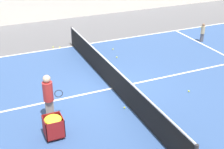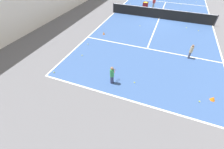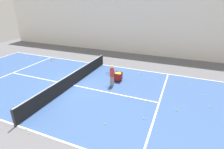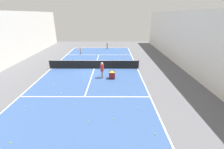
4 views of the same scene
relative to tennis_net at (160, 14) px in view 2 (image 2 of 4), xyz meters
The scene contains 33 objects.
ground_plane 0.55m from the tennis_net, ahead, with size 38.82×38.82×0.00m, color #5B5B60.
court_playing_area 0.54m from the tennis_net, ahead, with size 10.44×24.11×0.00m.
line_baseline_near 12.07m from the tennis_net, 90.00° to the right, with size 10.44×0.10×0.00m, color white.
line_sideline_left 5.25m from the tennis_net, behind, with size 0.10×24.11×0.00m, color white.
line_sideline_right 5.25m from the tennis_net, ahead, with size 0.10×24.11×0.00m, color white.
line_service_near 6.65m from the tennis_net, 90.00° to the right, with size 10.44×0.10×0.00m, color white.
line_service_far 6.65m from the tennis_net, 90.00° to the left, with size 10.44×0.10×0.00m, color white.
line_centre_service 0.54m from the tennis_net, ahead, with size 0.10×13.26×0.00m, color white.
tennis_net is the anchor object (origin of this frame).
player_near_baseline 11.21m from the tennis_net, 96.09° to the right, with size 0.27×0.58×1.16m.
coach_at_net 3.07m from the tennis_net, 112.43° to the left, with size 0.37×0.68×1.69m.
child_midcourt 7.46m from the tennis_net, 66.50° to the right, with size 0.23×0.23×1.06m.
ball_cart 3.65m from the tennis_net, 126.34° to the left, with size 0.59×0.58×0.74m.
training_cone_0 11.27m from the tennis_net, 68.42° to the right, with size 0.25×0.25×0.23m, color orange.
training_cone_1 6.97m from the tennis_net, 126.25° to the right, with size 0.18×0.18×0.24m, color orange.
tennis_ball_0 5.46m from the tennis_net, 52.18° to the left, with size 0.07×0.07×0.07m, color yellow.
tennis_ball_1 5.10m from the tennis_net, 159.00° to the left, with size 0.07×0.07×0.07m, color yellow.
tennis_ball_2 7.40m from the tennis_net, 123.45° to the left, with size 0.07×0.07×0.07m, color yellow.
tennis_ball_3 5.34m from the tennis_net, ahead, with size 0.07×0.07×0.07m, color yellow.
tennis_ball_4 8.99m from the tennis_net, 120.81° to the right, with size 0.07×0.07×0.07m, color yellow.
tennis_ball_6 11.42m from the tennis_net, 72.09° to the right, with size 0.07×0.07×0.07m, color yellow.
tennis_ball_7 12.64m from the tennis_net, 112.95° to the right, with size 0.07×0.07×0.07m, color yellow.
tennis_ball_9 10.25m from the tennis_net, 114.38° to the right, with size 0.07×0.07×0.07m, color yellow.
tennis_ball_12 6.10m from the tennis_net, 136.98° to the left, with size 0.07×0.07×0.07m, color yellow.
tennis_ball_13 4.27m from the tennis_net, 24.48° to the right, with size 0.07×0.07×0.07m, color yellow.
tennis_ball_14 3.21m from the tennis_net, 28.16° to the right, with size 0.07×0.07×0.07m, color yellow.
tennis_ball_15 6.45m from the tennis_net, 71.41° to the left, with size 0.07×0.07×0.07m, color yellow.
tennis_ball_16 7.79m from the tennis_net, 86.44° to the left, with size 0.07×0.07×0.07m, color yellow.
tennis_ball_17 3.12m from the tennis_net, 119.25° to the right, with size 0.07×0.07×0.07m, color yellow.
tennis_ball_19 10.70m from the tennis_net, 89.79° to the right, with size 0.07×0.07×0.07m, color yellow.
tennis_ball_20 1.66m from the tennis_net, behind, with size 0.07×0.07×0.07m, color yellow.
tennis_ball_22 8.98m from the tennis_net, 63.55° to the left, with size 0.07×0.07×0.07m, color yellow.
tennis_ball_25 5.56m from the tennis_net, 11.07° to the left, with size 0.07×0.07×0.07m, color yellow.
Camera 2 is at (1.07, -17.01, 6.12)m, focal length 24.00 mm.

